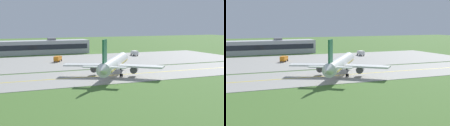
% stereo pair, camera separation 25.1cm
% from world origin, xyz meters
% --- Properties ---
extents(ground_plane, '(500.00, 500.00, 0.00)m').
position_xyz_m(ground_plane, '(0.00, 0.00, 0.00)').
color(ground_plane, '#47702D').
extents(taxiway_strip, '(240.00, 28.00, 0.10)m').
position_xyz_m(taxiway_strip, '(0.00, 0.00, 0.05)').
color(taxiway_strip, '#9E9B93').
rests_on(taxiway_strip, ground).
extents(apron_pad, '(140.00, 52.00, 0.10)m').
position_xyz_m(apron_pad, '(10.00, 42.00, 0.05)').
color(apron_pad, '#9E9B93').
rests_on(apron_pad, ground).
extents(taxiway_centreline, '(220.00, 0.60, 0.01)m').
position_xyz_m(taxiway_centreline, '(0.00, 0.00, 0.11)').
color(taxiway_centreline, yellow).
rests_on(taxiway_centreline, taxiway_strip).
extents(airplane_lead, '(29.08, 34.78, 12.70)m').
position_xyz_m(airplane_lead, '(1.64, -1.30, 4.13)').
color(airplane_lead, white).
rests_on(airplane_lead, ground).
extents(service_truck_baggage, '(2.81, 6.17, 2.60)m').
position_xyz_m(service_truck_baggage, '(36.69, 53.16, 1.53)').
color(service_truck_baggage, silver).
rests_on(service_truck_baggage, ground).
extents(service_truck_fuel, '(4.79, 6.22, 2.60)m').
position_xyz_m(service_truck_fuel, '(-6.17, 42.75, 1.53)').
color(service_truck_fuel, orange).
rests_on(service_truck_fuel, ground).
extents(terminal_building, '(66.63, 10.74, 8.54)m').
position_xyz_m(terminal_building, '(-13.42, 80.83, 3.69)').
color(terminal_building, '#B2B2B7').
rests_on(terminal_building, ground).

